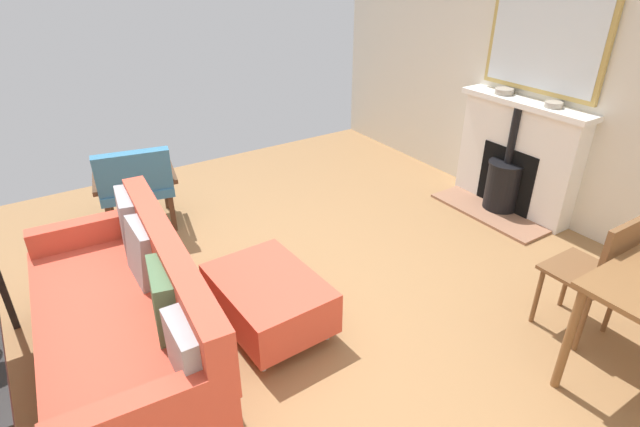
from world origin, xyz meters
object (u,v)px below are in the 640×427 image
object	(u,v)px
mantel_bowl_near	(504,91)
dining_chair_near_fireplace	(598,269)
fireplace	(513,163)
ottoman	(269,298)
mantel_bowl_far	(554,104)
sofa	(128,320)
armchair_accent	(135,182)

from	to	relation	value
mantel_bowl_near	dining_chair_near_fireplace	size ratio (longest dim) A/B	0.19
fireplace	dining_chair_near_fireplace	world-z (taller)	fireplace
fireplace	dining_chair_near_fireplace	distance (m)	1.80
fireplace	mantel_bowl_near	xyz separation A→B (m)	(-0.02, -0.25, 0.62)
ottoman	mantel_bowl_near	bearing A→B (deg)	-169.39
mantel_bowl_far	dining_chair_near_fireplace	bearing A→B (deg)	47.61
fireplace	dining_chair_near_fireplace	bearing A→B (deg)	53.51
sofa	mantel_bowl_far	bearing A→B (deg)	178.50
ottoman	armchair_accent	bearing A→B (deg)	-79.42
sofa	dining_chair_near_fireplace	world-z (taller)	dining_chair_near_fireplace
mantel_bowl_far	sofa	distance (m)	3.67
fireplace	mantel_bowl_near	world-z (taller)	mantel_bowl_near
fireplace	armchair_accent	distance (m)	3.43
armchair_accent	mantel_bowl_near	bearing A→B (deg)	157.53
fireplace	ottoman	distance (m)	2.76
fireplace	armchair_accent	world-z (taller)	fireplace
fireplace	sofa	xyz separation A→B (m)	(3.58, 0.16, -0.10)
dining_chair_near_fireplace	ottoman	bearing A→B (deg)	-35.41
mantel_bowl_far	armchair_accent	xyz separation A→B (m)	(3.09, -1.78, -0.63)
mantel_bowl_far	ottoman	xyz separation A→B (m)	(2.75, 0.01, -0.85)
fireplace	sofa	world-z (taller)	fireplace
fireplace	mantel_bowl_far	bearing A→B (deg)	93.50
mantel_bowl_far	armchair_accent	size ratio (longest dim) A/B	0.18
mantel_bowl_near	sofa	bearing A→B (deg)	6.56
fireplace	mantel_bowl_far	size ratio (longest dim) A/B	8.64
ottoman	sofa	bearing A→B (deg)	-6.83
sofa	armchair_accent	xyz separation A→B (m)	(-0.51, -1.69, 0.09)
mantel_bowl_near	fireplace	bearing A→B (deg)	86.41
ottoman	armchair_accent	xyz separation A→B (m)	(0.33, -1.79, 0.23)
armchair_accent	sofa	bearing A→B (deg)	73.13
mantel_bowl_near	dining_chair_near_fireplace	distance (m)	2.10
sofa	ottoman	world-z (taller)	sofa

